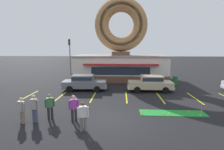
% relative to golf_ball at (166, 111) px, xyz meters
% --- Properties ---
extents(ground_plane, '(160.00, 160.00, 0.00)m').
position_rel_golf_ball_xyz_m(ground_plane, '(-3.56, -1.45, -0.05)').
color(ground_plane, black).
extents(donut_shop_building, '(12.30, 6.75, 10.96)m').
position_rel_golf_ball_xyz_m(donut_shop_building, '(-3.17, 12.49, 3.69)').
color(donut_shop_building, brown).
rests_on(donut_shop_building, ground).
extents(putting_mat, '(4.38, 1.13, 0.03)m').
position_rel_golf_ball_xyz_m(putting_mat, '(0.41, -0.20, -0.04)').
color(putting_mat, '#1E842D').
rests_on(putting_mat, ground).
extents(mini_donut_near_left, '(0.13, 0.13, 0.04)m').
position_rel_golf_ball_xyz_m(mini_donut_near_left, '(-1.31, -0.03, -0.00)').
color(mini_donut_near_left, '#E5C666').
rests_on(mini_donut_near_left, putting_mat).
extents(mini_donut_near_right, '(0.13, 0.13, 0.04)m').
position_rel_golf_ball_xyz_m(mini_donut_near_right, '(-0.21, -0.47, -0.00)').
color(mini_donut_near_right, '#D17F47').
rests_on(mini_donut_near_right, putting_mat).
extents(mini_donut_mid_left, '(0.13, 0.13, 0.04)m').
position_rel_golf_ball_xyz_m(mini_donut_mid_left, '(1.64, 0.20, -0.00)').
color(mini_donut_mid_left, '#D17F47').
rests_on(mini_donut_mid_left, putting_mat).
extents(mini_donut_mid_centre, '(0.13, 0.13, 0.04)m').
position_rel_golf_ball_xyz_m(mini_donut_mid_centre, '(-1.66, -0.61, -0.00)').
color(mini_donut_mid_centre, '#A5724C').
rests_on(mini_donut_mid_centre, putting_mat).
extents(mini_donut_mid_right, '(0.13, 0.13, 0.04)m').
position_rel_golf_ball_xyz_m(mini_donut_mid_right, '(-1.63, -0.12, -0.00)').
color(mini_donut_mid_right, '#D17F47').
rests_on(mini_donut_mid_right, putting_mat).
extents(mini_donut_far_left, '(0.13, 0.13, 0.04)m').
position_rel_golf_ball_xyz_m(mini_donut_far_left, '(0.16, -0.34, -0.00)').
color(mini_donut_far_left, '#E5C666').
rests_on(mini_donut_far_left, putting_mat).
extents(mini_donut_far_centre, '(0.13, 0.13, 0.04)m').
position_rel_golf_ball_xyz_m(mini_donut_far_centre, '(2.13, -0.49, -0.00)').
color(mini_donut_far_centre, '#E5C666').
rests_on(mini_donut_far_centre, putting_mat).
extents(golf_ball, '(0.04, 0.04, 0.04)m').
position_rel_golf_ball_xyz_m(golf_ball, '(0.00, 0.00, 0.00)').
color(golf_ball, white).
rests_on(golf_ball, putting_mat).
extents(putting_flag_pin, '(0.13, 0.01, 0.55)m').
position_rel_golf_ball_xyz_m(putting_flag_pin, '(2.39, -0.09, 0.39)').
color(putting_flag_pin, silver).
rests_on(putting_flag_pin, putting_mat).
extents(car_champagne, '(4.58, 2.02, 1.60)m').
position_rel_golf_ball_xyz_m(car_champagne, '(-0.09, 5.88, 0.82)').
color(car_champagne, '#BCAD89').
rests_on(car_champagne, ground).
extents(car_grey, '(4.63, 2.13, 1.60)m').
position_rel_golf_ball_xyz_m(car_grey, '(-6.91, 5.90, 0.82)').
color(car_grey, slate).
rests_on(car_grey, ground).
extents(pedestrian_blue_sweater_man, '(0.52, 0.40, 1.56)m').
position_rel_golf_ball_xyz_m(pedestrian_blue_sweater_man, '(-8.82, -2.27, 0.81)').
color(pedestrian_blue_sweater_man, '#7F7056').
rests_on(pedestrian_blue_sweater_man, ground).
extents(pedestrian_hooded_kid, '(0.56, 0.36, 1.63)m').
position_rel_golf_ball_xyz_m(pedestrian_hooded_kid, '(-5.86, -1.88, 0.85)').
color(pedestrian_hooded_kid, '#232328').
rests_on(pedestrian_hooded_kid, ground).
extents(pedestrian_leather_jacket_man, '(0.58, 0.33, 1.62)m').
position_rel_golf_ball_xyz_m(pedestrian_leather_jacket_man, '(-5.05, -3.04, 0.84)').
color(pedestrian_leather_jacket_man, slate).
rests_on(pedestrian_leather_jacket_man, ground).
extents(pedestrian_clipboard_woman, '(0.54, 0.39, 1.61)m').
position_rel_golf_ball_xyz_m(pedestrian_clipboard_woman, '(-7.43, -1.61, 0.84)').
color(pedestrian_clipboard_woman, '#232328').
rests_on(pedestrian_clipboard_woman, ground).
extents(pedestrian_beanie_man, '(0.58, 0.32, 1.68)m').
position_rel_golf_ball_xyz_m(pedestrian_beanie_man, '(-8.16, -2.08, 0.88)').
color(pedestrian_beanie_man, '#474C66').
rests_on(pedestrian_beanie_man, ground).
extents(trash_bin, '(0.57, 0.57, 0.97)m').
position_rel_golf_ball_xyz_m(trash_bin, '(3.45, 9.40, 0.45)').
color(trash_bin, '#1E662D').
rests_on(trash_bin, ground).
extents(traffic_light_pole, '(0.28, 0.47, 5.80)m').
position_rel_golf_ball_xyz_m(traffic_light_pole, '(-11.56, 16.82, 3.66)').
color(traffic_light_pole, '#595B60').
rests_on(traffic_light_pole, ground).
extents(parking_stripe_far_left, '(0.12, 3.60, 0.01)m').
position_rel_golf_ball_xyz_m(parking_stripe_far_left, '(-11.59, 3.55, -0.05)').
color(parking_stripe_far_left, yellow).
rests_on(parking_stripe_far_left, ground).
extents(parking_stripe_left, '(0.12, 3.60, 0.01)m').
position_rel_golf_ball_xyz_m(parking_stripe_left, '(-8.59, 3.55, -0.05)').
color(parking_stripe_left, yellow).
rests_on(parking_stripe_left, ground).
extents(parking_stripe_mid_left, '(0.12, 3.60, 0.01)m').
position_rel_golf_ball_xyz_m(parking_stripe_mid_left, '(-5.59, 3.55, -0.05)').
color(parking_stripe_mid_left, yellow).
rests_on(parking_stripe_mid_left, ground).
extents(parking_stripe_centre, '(0.12, 3.60, 0.01)m').
position_rel_golf_ball_xyz_m(parking_stripe_centre, '(-2.59, 3.55, -0.05)').
color(parking_stripe_centre, yellow).
rests_on(parking_stripe_centre, ground).
extents(parking_stripe_mid_right, '(0.12, 3.60, 0.01)m').
position_rel_golf_ball_xyz_m(parking_stripe_mid_right, '(0.41, 3.55, -0.05)').
color(parking_stripe_mid_right, yellow).
rests_on(parking_stripe_mid_right, ground).
extents(parking_stripe_right, '(0.12, 3.60, 0.01)m').
position_rel_golf_ball_xyz_m(parking_stripe_right, '(3.41, 3.55, -0.05)').
color(parking_stripe_right, yellow).
rests_on(parking_stripe_right, ground).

